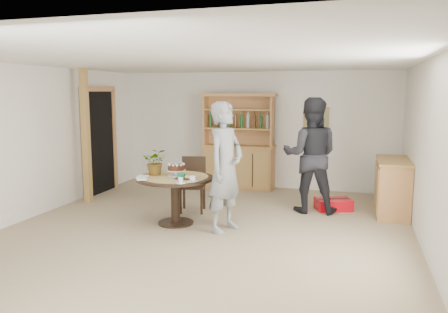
% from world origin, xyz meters
% --- Properties ---
extents(ground, '(7.00, 7.00, 0.00)m').
position_xyz_m(ground, '(0.00, 0.00, 0.00)').
color(ground, tan).
rests_on(ground, ground).
extents(room_shell, '(6.04, 7.04, 2.52)m').
position_xyz_m(room_shell, '(0.00, 0.01, 1.74)').
color(room_shell, white).
rests_on(room_shell, ground).
extents(doorway, '(0.13, 1.10, 2.18)m').
position_xyz_m(doorway, '(-2.93, 2.00, 1.11)').
color(doorway, black).
rests_on(doorway, ground).
extents(pine_post, '(0.12, 0.12, 2.50)m').
position_xyz_m(pine_post, '(-2.70, 1.20, 1.25)').
color(pine_post, tan).
rests_on(pine_post, ground).
extents(hutch, '(1.62, 0.54, 2.04)m').
position_xyz_m(hutch, '(-0.30, 3.24, 0.69)').
color(hutch, tan).
rests_on(hutch, ground).
extents(sideboard, '(0.54, 1.26, 0.94)m').
position_xyz_m(sideboard, '(2.74, 2.00, 0.47)').
color(sideboard, tan).
rests_on(sideboard, ground).
extents(dining_table, '(1.20, 1.20, 0.76)m').
position_xyz_m(dining_table, '(-0.57, 0.40, 0.60)').
color(dining_table, black).
rests_on(dining_table, ground).
extents(dining_chair, '(0.50, 0.50, 0.95)m').
position_xyz_m(dining_chair, '(-0.59, 1.23, 0.54)').
color(dining_chair, black).
rests_on(dining_chair, ground).
extents(birthday_cake, '(0.30, 0.30, 0.20)m').
position_xyz_m(birthday_cake, '(-0.57, 0.45, 0.88)').
color(birthday_cake, white).
rests_on(birthday_cake, dining_table).
extents(flower_vase, '(0.47, 0.44, 0.42)m').
position_xyz_m(flower_vase, '(-0.92, 0.45, 0.97)').
color(flower_vase, '#3F7233').
rests_on(flower_vase, dining_table).
extents(gift_tray, '(0.30, 0.20, 0.08)m').
position_xyz_m(gift_tray, '(-0.36, 0.28, 0.79)').
color(gift_tray, black).
rests_on(gift_tray, dining_table).
extents(coffee_cup_a, '(0.15, 0.15, 0.09)m').
position_xyz_m(coffee_cup_a, '(-0.17, 0.12, 0.80)').
color(coffee_cup_a, white).
rests_on(coffee_cup_a, dining_table).
extents(coffee_cup_b, '(0.15, 0.15, 0.08)m').
position_xyz_m(coffee_cup_b, '(-0.29, -0.05, 0.79)').
color(coffee_cup_b, white).
rests_on(coffee_cup_b, dining_table).
extents(napkins, '(0.24, 0.33, 0.03)m').
position_xyz_m(napkins, '(-0.98, 0.09, 0.77)').
color(napkins, white).
rests_on(napkins, dining_table).
extents(teen_boy, '(0.66, 0.81, 1.93)m').
position_xyz_m(teen_boy, '(0.28, 0.30, 0.96)').
color(teen_boy, gray).
rests_on(teen_boy, ground).
extents(adult_person, '(1.02, 0.83, 1.98)m').
position_xyz_m(adult_person, '(1.37, 1.75, 0.99)').
color(adult_person, black).
rests_on(adult_person, ground).
extents(red_suitcase, '(0.71, 0.59, 0.21)m').
position_xyz_m(red_suitcase, '(1.77, 1.98, 0.10)').
color(red_suitcase, red).
rests_on(red_suitcase, ground).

